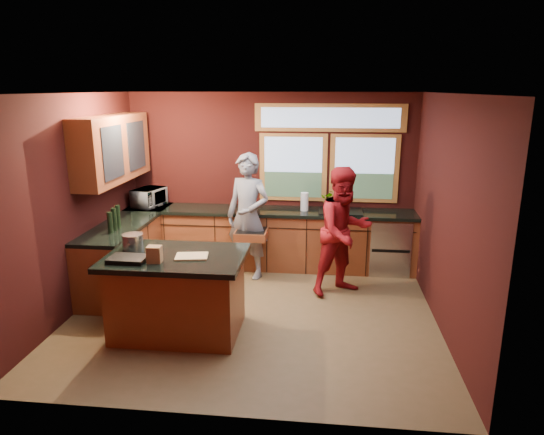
% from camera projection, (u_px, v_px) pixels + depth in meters
% --- Properties ---
extents(floor, '(4.50, 4.50, 0.00)m').
position_uv_depth(floor, '(253.00, 313.00, 6.13)').
color(floor, brown).
rests_on(floor, ground).
extents(room_shell, '(4.52, 4.02, 2.71)m').
position_uv_depth(room_shell, '(209.00, 167.00, 6.04)').
color(room_shell, black).
rests_on(room_shell, ground).
extents(back_counter, '(4.50, 0.64, 0.93)m').
position_uv_depth(back_counter, '(282.00, 239.00, 7.62)').
color(back_counter, brown).
rests_on(back_counter, floor).
extents(left_counter, '(0.64, 2.30, 0.93)m').
position_uv_depth(left_counter, '(129.00, 251.00, 7.03)').
color(left_counter, brown).
rests_on(left_counter, floor).
extents(island, '(1.55, 1.05, 0.95)m').
position_uv_depth(island, '(178.00, 293.00, 5.55)').
color(island, brown).
rests_on(island, floor).
extents(person_grey, '(0.79, 0.66, 1.86)m').
position_uv_depth(person_grey, '(248.00, 216.00, 7.12)').
color(person_grey, slate).
rests_on(person_grey, floor).
extents(person_red, '(1.08, 1.03, 1.76)m').
position_uv_depth(person_red, '(344.00, 231.00, 6.54)').
color(person_red, maroon).
rests_on(person_red, floor).
extents(microwave, '(0.48, 0.60, 0.29)m').
position_uv_depth(microwave, '(149.00, 197.00, 7.69)').
color(microwave, '#999999').
rests_on(microwave, left_counter).
extents(potted_plant, '(0.30, 0.26, 0.33)m').
position_uv_depth(potted_plant, '(331.00, 200.00, 7.43)').
color(potted_plant, '#999999').
rests_on(potted_plant, back_counter).
extents(paper_towel, '(0.12, 0.12, 0.28)m').
position_uv_depth(paper_towel, '(304.00, 202.00, 7.43)').
color(paper_towel, white).
rests_on(paper_towel, back_counter).
extents(cutting_board, '(0.39, 0.30, 0.02)m').
position_uv_depth(cutting_board, '(192.00, 256.00, 5.36)').
color(cutting_board, tan).
rests_on(cutting_board, island).
extents(stock_pot, '(0.24, 0.24, 0.18)m').
position_uv_depth(stock_pot, '(133.00, 242.00, 5.61)').
color(stock_pot, '#A6A6AA').
rests_on(stock_pot, island).
extents(paper_bag, '(0.16, 0.13, 0.18)m').
position_uv_depth(paper_bag, '(154.00, 254.00, 5.18)').
color(paper_bag, brown).
rests_on(paper_bag, island).
extents(black_tray, '(0.40, 0.28, 0.05)m').
position_uv_depth(black_tray, '(128.00, 259.00, 5.23)').
color(black_tray, black).
rests_on(black_tray, island).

